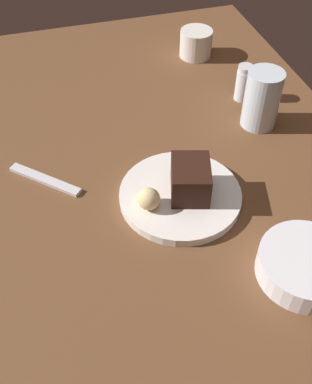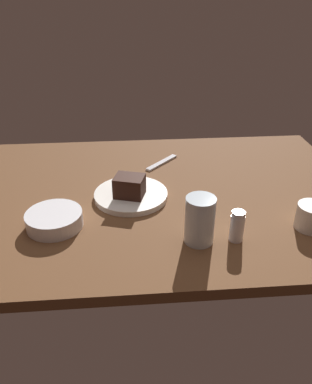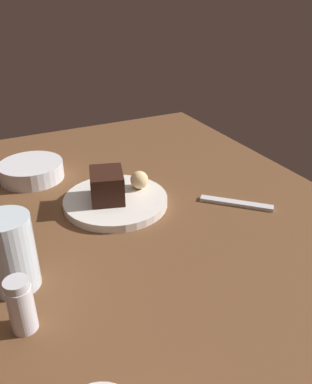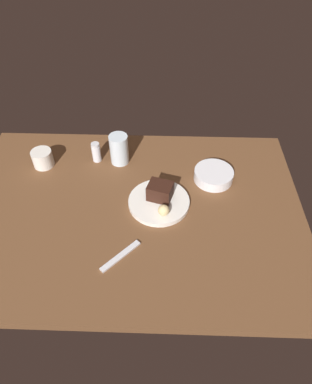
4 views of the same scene
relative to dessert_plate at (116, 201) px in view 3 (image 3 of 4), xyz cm
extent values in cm
cube|color=brown|center=(-9.89, -2.45, -2.33)|extent=(120.00, 84.00, 3.00)
cylinder|color=white|center=(0.00, 0.00, 0.00)|extent=(21.48, 21.48, 1.65)
cube|color=black|center=(0.34, 1.56, 3.84)|extent=(9.75, 8.60, 6.03)
sphere|color=#DBC184|center=(1.71, -6.18, 2.75)|extent=(3.86, 3.86, 3.86)
cylinder|color=silver|center=(-25.24, 22.78, 2.64)|extent=(3.45, 3.45, 6.92)
cylinder|color=silver|center=(-25.24, 22.78, 6.70)|extent=(3.28, 3.28, 1.20)
cylinder|color=silver|center=(-16.03, 22.38, 5.21)|extent=(7.25, 7.25, 12.07)
cylinder|color=silver|center=(20.09, 13.13, 1.19)|extent=(14.58, 14.58, 4.03)
cube|color=silver|center=(-11.24, -22.41, -0.48)|extent=(11.68, 12.08, 0.70)
camera|label=1|loc=(51.99, -19.67, 58.81)|focal=43.00mm
camera|label=2|loc=(0.72, 97.73, 56.41)|focal=35.97mm
camera|label=3|loc=(-66.47, 23.70, 40.28)|focal=36.47mm
camera|label=4|loc=(1.57, -80.84, 88.49)|focal=31.98mm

